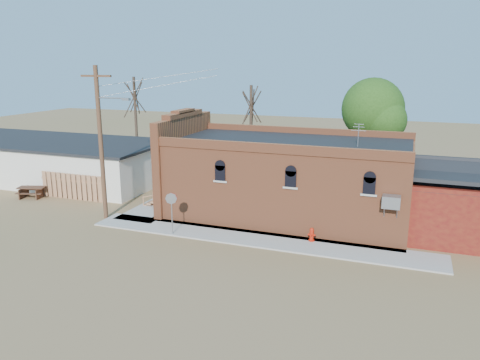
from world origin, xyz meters
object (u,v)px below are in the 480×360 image
(fire_hydrant, at_px, (312,234))
(stop_sign, at_px, (171,202))
(brick_bar, at_px, (283,178))
(trash_barrel, at_px, (160,203))
(utility_pole, at_px, (101,140))
(picnic_table, at_px, (32,191))

(fire_hydrant, xyz_separation_m, stop_sign, (-7.33, -1.53, 1.41))
(brick_bar, xyz_separation_m, trash_barrel, (-7.63, -1.66, -1.90))
(utility_pole, bearing_deg, fire_hydrant, 1.52)
(picnic_table, bearing_deg, fire_hydrant, -22.54)
(brick_bar, xyz_separation_m, utility_pole, (-9.79, -4.29, 2.43))
(stop_sign, bearing_deg, fire_hydrant, 10.08)
(brick_bar, relative_size, picnic_table, 7.66)
(brick_bar, bearing_deg, fire_hydrant, -56.12)
(utility_pole, height_order, fire_hydrant, utility_pole)
(brick_bar, bearing_deg, stop_sign, -130.36)
(fire_hydrant, distance_m, picnic_table, 20.10)
(stop_sign, bearing_deg, utility_pole, 165.09)
(utility_pole, bearing_deg, brick_bar, 23.69)
(picnic_table, bearing_deg, trash_barrel, -13.98)
(brick_bar, relative_size, stop_sign, 7.13)
(utility_pole, bearing_deg, trash_barrel, 50.64)
(stop_sign, xyz_separation_m, trash_barrel, (-2.96, 3.83, -1.40))
(utility_pole, distance_m, stop_sign, 6.02)
(brick_bar, distance_m, fire_hydrant, 5.14)
(fire_hydrant, height_order, picnic_table, fire_hydrant)
(fire_hydrant, bearing_deg, picnic_table, -171.15)
(brick_bar, distance_m, picnic_table, 17.62)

